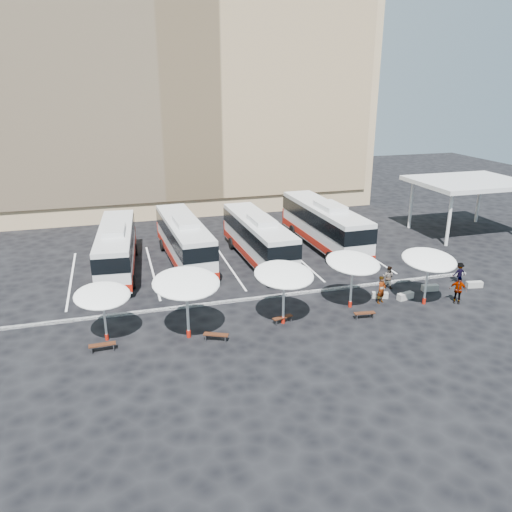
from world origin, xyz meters
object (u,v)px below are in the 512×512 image
object	(u,v)px
bus_1	(184,239)
bus_3	(324,224)
passenger_1	(389,277)
passenger_3	(459,273)
sunshade_3	(353,263)
wood_bench_2	(283,318)
conc_bench_3	(474,284)
sunshade_4	(429,260)
passenger_2	(458,290)
sunshade_0	(102,296)
conc_bench_1	(405,296)
wood_bench_0	(102,346)
wood_bench_1	(216,336)
wood_bench_3	(364,314)
bus_0	(117,247)
bus_2	(258,237)
passenger_0	(381,290)
sunshade_2	(284,275)
conc_bench_0	(380,295)
conc_bench_2	(430,288)

from	to	relation	value
bus_1	bus_3	world-z (taller)	bus_3
passenger_1	passenger_3	xyz separation A→B (m)	(5.43, -0.65, -0.04)
sunshade_3	passenger_1	bearing A→B (deg)	28.40
wood_bench_2	passenger_3	xyz separation A→B (m)	(14.47, 2.46, 0.48)
conc_bench_3	sunshade_4	bearing A→B (deg)	-164.33
passenger_2	sunshade_4	bearing A→B (deg)	-151.95
sunshade_0	conc_bench_1	world-z (taller)	sunshade_0
passenger_3	passenger_1	bearing A→B (deg)	-3.54
wood_bench_2	sunshade_3	bearing A→B (deg)	10.46
bus_1	wood_bench_0	bearing A→B (deg)	-119.42
sunshade_0	wood_bench_2	world-z (taller)	sunshade_0
wood_bench_1	conc_bench_3	xyz separation A→B (m)	(19.43, 2.51, -0.12)
wood_bench_3	passenger_1	distance (m)	5.63
bus_3	wood_bench_0	bearing A→B (deg)	-145.78
wood_bench_0	wood_bench_2	bearing A→B (deg)	2.53
bus_0	bus_1	world-z (taller)	bus_1
sunshade_0	wood_bench_1	distance (m)	6.71
bus_2	passenger_0	bearing A→B (deg)	-63.62
bus_1	sunshade_2	distance (m)	13.30
bus_1	bus_2	world-z (taller)	bus_2
conc_bench_3	passenger_2	world-z (taller)	passenger_2
sunshade_2	wood_bench_2	bearing A→B (deg)	123.98
bus_3	bus_0	bearing A→B (deg)	-178.26
bus_3	sunshade_0	size ratio (longest dim) A/B	3.48
conc_bench_1	passenger_3	world-z (taller)	passenger_3
sunshade_2	passenger_1	distance (m)	9.84
bus_1	conc_bench_0	size ratio (longest dim) A/B	11.51
wood_bench_2	conc_bench_3	distance (m)	15.12
bus_2	wood_bench_1	xyz separation A→B (m)	(-6.12, -12.35, -1.66)
bus_1	sunshade_4	world-z (taller)	bus_1
passenger_2	wood_bench_1	bearing A→B (deg)	-137.81
bus_3	wood_bench_3	distance (m)	14.40
sunshade_3	bus_1	bearing A→B (deg)	128.00
bus_2	wood_bench_3	xyz separation A→B (m)	(3.35, -12.14, -1.68)
bus_2	passenger_3	size ratio (longest dim) A/B	7.86
bus_1	conc_bench_2	xyz separation A→B (m)	(15.71, -10.76, -1.76)
bus_0	sunshade_0	distance (m)	11.37
conc_bench_2	passenger_0	xyz separation A→B (m)	(-4.37, -0.82, 0.72)
bus_2	wood_bench_3	bearing A→B (deg)	-76.33
bus_0	sunshade_0	size ratio (longest dim) A/B	3.16
bus_1	conc_bench_1	size ratio (longest dim) A/B	10.24
bus_3	conc_bench_1	xyz separation A→B (m)	(0.84, -12.04, -1.92)
sunshade_3	wood_bench_3	distance (m)	3.29
sunshade_3	conc_bench_3	bearing A→B (deg)	2.96
wood_bench_0	conc_bench_0	bearing A→B (deg)	6.76
bus_1	sunshade_4	bearing A→B (deg)	-44.75
conc_bench_3	bus_2	bearing A→B (deg)	143.54
bus_0	wood_bench_0	size ratio (longest dim) A/B	8.36
sunshade_0	passenger_0	size ratio (longest dim) A/B	2.03
wood_bench_2	conc_bench_2	world-z (taller)	conc_bench_2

